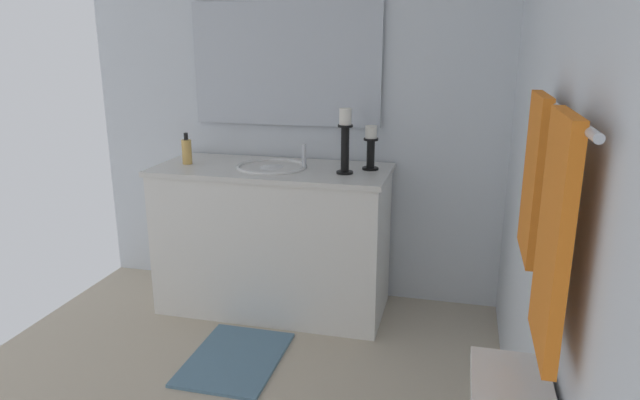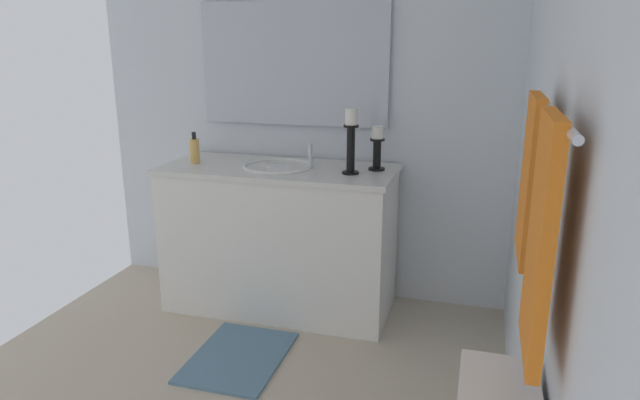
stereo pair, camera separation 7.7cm
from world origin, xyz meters
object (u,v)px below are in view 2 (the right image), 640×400
at_px(towel_center, 541,239).
at_px(candle_holder_tall, 377,147).
at_px(mirror, 293,64).
at_px(towel_bar, 553,111).
at_px(towel_near_vanity, 530,179).
at_px(soap_bottle, 195,150).
at_px(sink_basin, 279,174).
at_px(candle_holder_short, 351,139).
at_px(vanity_cabinet, 280,238).
at_px(bath_mat, 238,357).

bearing_deg(towel_center, candle_holder_tall, -158.99).
bearing_deg(mirror, towel_bar, 35.18).
bearing_deg(towel_near_vanity, towel_center, 0.00).
relative_size(candle_holder_tall, soap_bottle, 1.35).
height_order(sink_basin, soap_bottle, soap_bottle).
bearing_deg(sink_basin, candle_holder_short, 83.33).
xyz_separation_m(candle_holder_tall, towel_near_vanity, (1.36, 0.69, 0.19)).
bearing_deg(vanity_cabinet, candle_holder_short, 83.35).
relative_size(towel_bar, bath_mat, 1.41).
xyz_separation_m(candle_holder_tall, towel_bar, (1.57, 0.70, 0.40)).
height_order(towel_bar, bath_mat, towel_bar).
xyz_separation_m(candle_holder_short, towel_bar, (1.44, 0.82, 0.34)).
relative_size(vanity_cabinet, candle_holder_tall, 5.50).
xyz_separation_m(candle_holder_tall, bath_mat, (0.70, -0.55, -0.97)).
bearing_deg(bath_mat, sink_basin, 179.91).
distance_m(candle_holder_tall, bath_mat, 1.32).
height_order(mirror, towel_near_vanity, mirror).
height_order(towel_bar, towel_near_vanity, towel_near_vanity).
bearing_deg(bath_mat, candle_holder_tall, 142.14).
distance_m(candle_holder_tall, towel_near_vanity, 1.54).
bearing_deg(towel_bar, towel_center, -4.85).
bearing_deg(candle_holder_tall, towel_near_vanity, 26.73).
xyz_separation_m(mirror, soap_bottle, (0.31, -0.50, -0.48)).
relative_size(mirror, candle_holder_short, 3.27).
bearing_deg(towel_near_vanity, sink_basin, -136.16).
bearing_deg(soap_bottle, candle_holder_tall, 95.80).
xyz_separation_m(towel_center, bath_mat, (-1.08, -1.23, -1.12)).
height_order(vanity_cabinet, candle_holder_short, candle_holder_short).
relative_size(candle_holder_short, towel_bar, 0.41).
relative_size(candle_holder_tall, towel_center, 0.45).
height_order(candle_holder_tall, towel_near_vanity, towel_near_vanity).
distance_m(candle_holder_tall, soap_bottle, 1.06).
relative_size(candle_holder_short, towel_near_vanity, 0.74).
height_order(sink_basin, candle_holder_short, candle_holder_short).
height_order(candle_holder_short, soap_bottle, candle_holder_short).
bearing_deg(soap_bottle, bath_mat, 40.13).
height_order(mirror, soap_bottle, mirror).
distance_m(soap_bottle, towel_near_vanity, 2.16).
distance_m(candle_holder_tall, candle_holder_short, 0.18).
bearing_deg(mirror, bath_mat, 0.00).
bearing_deg(sink_basin, candle_holder_tall, 98.22).
distance_m(candle_holder_tall, towel_center, 1.92).
relative_size(soap_bottle, towel_bar, 0.21).
relative_size(mirror, bath_mat, 1.89).
distance_m(mirror, towel_near_vanity, 2.01).
height_order(sink_basin, candle_holder_tall, candle_holder_tall).
relative_size(sink_basin, candle_holder_tall, 1.66).
height_order(candle_holder_tall, towel_center, towel_center).
bearing_deg(candle_holder_short, sink_basin, -96.67).
bearing_deg(mirror, sink_basin, 0.20).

